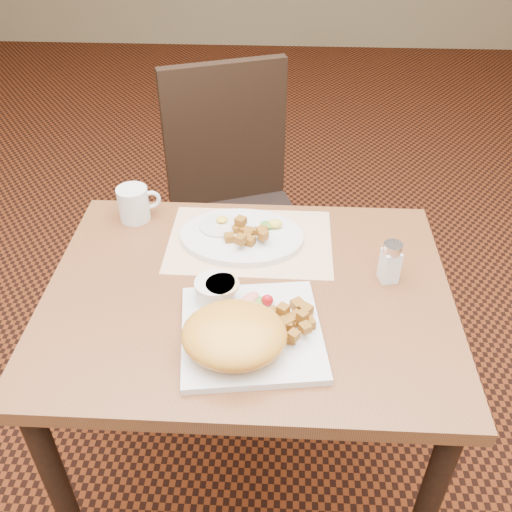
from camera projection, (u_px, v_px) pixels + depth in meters
The scene contains 15 objects.
ground at pixel (250, 476), 1.73m from camera, with size 8.00×8.00×0.00m, color black.
table at pixel (248, 325), 1.33m from camera, with size 0.90×0.70×0.75m.
chair_far at pixel (235, 198), 1.96m from camera, with size 0.54×0.55×0.97m.
placemat at pixel (250, 241), 1.41m from camera, with size 0.40×0.28×0.00m, color white.
plate_square at pixel (252, 333), 1.15m from camera, with size 0.28×0.28×0.02m, color silver.
plate_oval at pixel (242, 237), 1.41m from camera, with size 0.30×0.23×0.02m, color silver, non-canonical shape.
hollandaise_mound at pixel (233, 335), 1.09m from camera, with size 0.20×0.18×0.08m.
ramekin at pixel (216, 290), 1.20m from camera, with size 0.10×0.09×0.05m.
garnish_sq at pixel (255, 301), 1.20m from camera, with size 0.08×0.07×0.03m.
fried_egg at pixel (220, 225), 1.42m from camera, with size 0.10×0.10×0.02m.
garnish_ov at pixel (272, 224), 1.42m from camera, with size 0.06×0.04×0.02m.
salt_shaker at pixel (390, 262), 1.26m from camera, with size 0.05×0.05×0.10m.
coffee_mug at pixel (134, 204), 1.46m from camera, with size 0.11×0.08×0.09m.
home_fries_sq at pixel (291, 319), 1.15m from camera, with size 0.11×0.14×0.04m.
home_fries_ov at pixel (249, 233), 1.37m from camera, with size 0.11×0.11×0.04m.
Camera 1 is at (0.07, -0.95, 1.59)m, focal length 40.00 mm.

